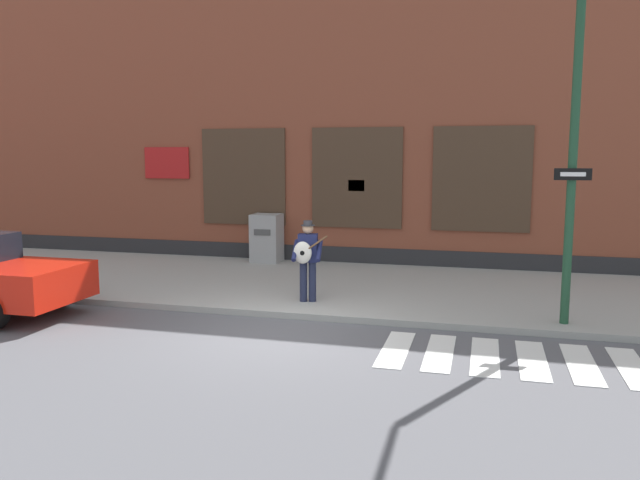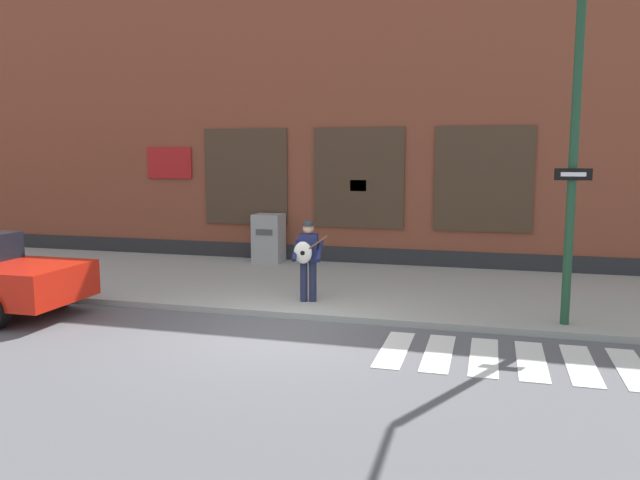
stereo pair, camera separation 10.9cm
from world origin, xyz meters
TOP-DOWN VIEW (x-y plane):
  - ground_plane at (0.00, 0.00)m, footprint 160.00×160.00m
  - sidewalk at (0.00, 3.75)m, footprint 28.00×5.67m
  - building_backdrop at (-0.00, 8.58)m, footprint 28.00×4.06m
  - crosswalk at (4.47, -0.38)m, footprint 5.20×1.90m
  - busker at (-0.03, 1.87)m, footprint 0.75×0.59m
  - traffic_light at (4.78, 0.42)m, footprint 0.60×2.97m
  - utility_box at (-2.42, 6.13)m, footprint 0.78×0.72m

SIDE VIEW (x-z plane):
  - ground_plane at x=0.00m, z-range 0.00..0.00m
  - crosswalk at x=4.47m, z-range 0.00..0.01m
  - sidewalk at x=0.00m, z-range 0.00..0.12m
  - utility_box at x=-2.42m, z-range 0.12..1.44m
  - busker at x=-0.03m, z-range 0.23..1.87m
  - traffic_light at x=4.78m, z-range 1.18..6.92m
  - building_backdrop at x=0.00m, z-range -0.01..8.70m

